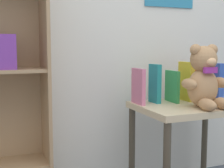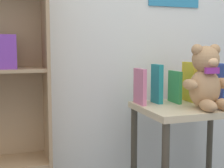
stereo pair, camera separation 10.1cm
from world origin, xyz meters
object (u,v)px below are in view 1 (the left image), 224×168
Objects in this scene: teddy_bear at (204,79)px; book_standing_teal at (155,84)px; display_table at (189,119)px; book_standing_pink at (138,86)px; book_standing_red at (200,82)px; book_standing_green at (172,86)px; book_standing_yellow at (186,81)px; book_standing_blue at (215,81)px.

book_standing_teal is at bearing 128.69° from teddy_bear.
teddy_bear is (0.02, -0.10, 0.25)m from display_table.
book_standing_red reaches higher than book_standing_pink.
book_standing_green is at bearing -175.20° from book_standing_red.
book_standing_red is (0.11, 0.00, -0.01)m from book_standing_yellow.
book_standing_pink is 0.91× the size of book_standing_blue.
teddy_bear reaches higher than book_standing_teal.
display_table is 2.79× the size of book_standing_red.
book_standing_yellow is at bearing 0.29° from book_standing_pink.
book_standing_teal is (-0.17, 0.12, 0.21)m from display_table.
book_standing_red reaches higher than display_table.
book_standing_blue is at bearing 22.60° from display_table.
display_table is 0.29m from book_standing_red.
book_standing_blue is (0.22, -0.01, -0.01)m from book_standing_yellow.
book_standing_pink is 0.23m from book_standing_green.
book_standing_yellow is at bearing 177.70° from book_standing_blue.
book_standing_green is at bearing -179.37° from book_standing_blue.
display_table is 0.25m from book_standing_yellow.
book_standing_pink is 1.09× the size of book_standing_green.
book_standing_yellow is (0.11, 0.01, 0.03)m from book_standing_green.
book_standing_teal reaches higher than book_standing_blue.
book_standing_yellow is at bearing -178.35° from book_standing_red.
book_standing_green is 0.83× the size of book_standing_blue.
book_standing_red is (0.34, -0.00, -0.01)m from book_standing_teal.
book_standing_blue reaches higher than book_standing_red.
book_standing_pink is 0.95× the size of book_standing_red.
book_standing_teal is at bearing 178.09° from book_standing_blue.
book_standing_yellow is 0.22m from book_standing_blue.
book_standing_red is at bearing 36.49° from display_table.
book_standing_pink is at bearing 178.52° from book_standing_blue.
book_standing_yellow is at bearing 65.36° from display_table.
teddy_bear is at bearing -97.70° from book_standing_yellow.
book_standing_red is at bearing 6.76° from book_standing_green.
book_standing_yellow reaches higher than display_table.
book_standing_green is (-0.06, 0.11, 0.19)m from display_table.
book_standing_red is at bearing -1.88° from book_standing_teal.
book_standing_red is (0.15, 0.23, -0.05)m from teddy_bear.
book_standing_blue is at bearing -3.37° from book_standing_red.
book_standing_pink is (-0.28, 0.12, 0.20)m from display_table.
book_standing_pink is at bearing -179.20° from book_standing_red.
teddy_bear reaches higher than book_standing_pink.
book_standing_green reaches higher than display_table.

